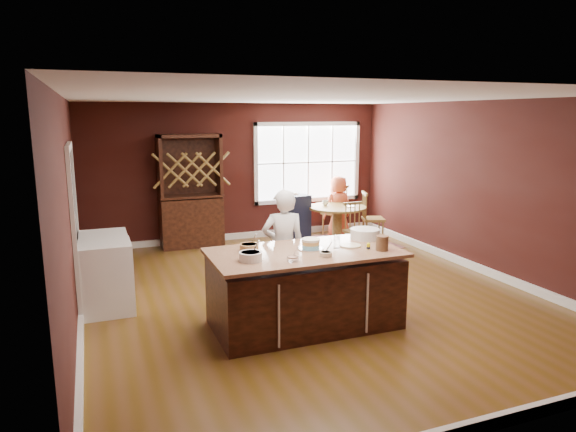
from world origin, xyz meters
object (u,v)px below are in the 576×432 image
at_px(layer_cake, 311,244).
at_px(chair_north, 335,210).
at_px(baker, 283,248).
at_px(seated_woman, 338,207).
at_px(dryer, 105,265).
at_px(kitchen_island, 304,290).
at_px(high_chair, 296,219).
at_px(washer, 107,278).
at_px(chair_east, 373,217).
at_px(dining_table, 337,217).
at_px(hutch, 191,191).
at_px(toddler, 294,203).
at_px(chair_south, 357,229).

bearing_deg(layer_cake, chair_north, 60.20).
height_order(baker, seated_woman, baker).
bearing_deg(dryer, kitchen_island, -41.69).
bearing_deg(kitchen_island, seated_woman, 58.38).
distance_m(chair_north, seated_woman, 0.23).
height_order(high_chair, washer, high_chair).
xyz_separation_m(chair_east, high_chair, (-1.52, 0.29, 0.01)).
xyz_separation_m(chair_north, washer, (-4.58, -2.80, -0.08)).
xyz_separation_m(dining_table, chair_east, (0.77, -0.04, -0.03)).
distance_m(chair_north, dryer, 5.06).
bearing_deg(washer, chair_north, 31.40).
distance_m(kitchen_island, dryer, 2.91).
distance_m(baker, chair_east, 3.86).
xyz_separation_m(dining_table, high_chair, (-0.75, 0.25, -0.02)).
relative_size(chair_north, hutch, 0.50).
bearing_deg(washer, dining_table, 25.70).
bearing_deg(chair_north, high_chair, -8.79).
distance_m(chair_north, high_chair, 1.17).
xyz_separation_m(chair_east, hutch, (-3.41, 0.93, 0.56)).
bearing_deg(toddler, layer_cake, -108.97).
height_order(layer_cake, chair_south, layer_cake).
height_order(chair_east, toddler, chair_east).
bearing_deg(seated_woman, washer, 22.12).
bearing_deg(toddler, chair_north, 20.25).
relative_size(chair_north, dryer, 1.19).
height_order(washer, dryer, washer).
distance_m(chair_north, toddler, 1.16).
height_order(chair_north, washer, chair_north).
bearing_deg(dryer, layer_cake, -39.67).
bearing_deg(hutch, dining_table, -18.52).
relative_size(baker, washer, 1.70).
bearing_deg(chair_east, high_chair, 97.09).
distance_m(seated_woman, washer, 5.25).
bearing_deg(toddler, hutch, 164.22).
xyz_separation_m(layer_cake, chair_south, (2.00, 2.48, -0.51)).
bearing_deg(dining_table, high_chair, 161.66).
height_order(chair_south, high_chair, high_chair).
distance_m(dining_table, dryer, 4.50).
relative_size(dining_table, hutch, 0.52).
bearing_deg(kitchen_island, chair_south, 50.40).
height_order(layer_cake, dryer, layer_cake).
bearing_deg(kitchen_island, baker, 89.05).
bearing_deg(chair_north, layer_cake, 26.43).
distance_m(dining_table, toddler, 0.87).
bearing_deg(high_chair, dining_table, -32.46).
height_order(kitchen_island, dryer, kitchen_island).
distance_m(kitchen_island, washer, 2.53).
xyz_separation_m(dining_table, toddler, (-0.75, 0.35, 0.28)).
relative_size(dining_table, layer_cake, 3.65).
bearing_deg(chair_east, washer, 129.69).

